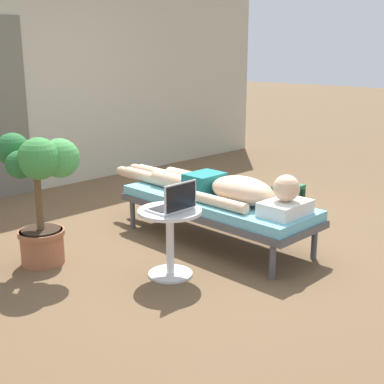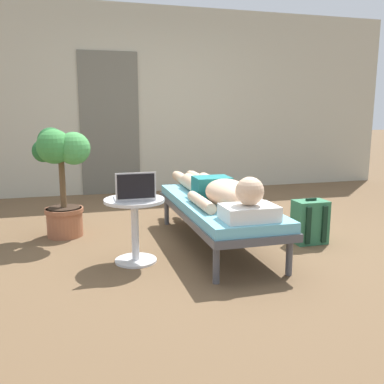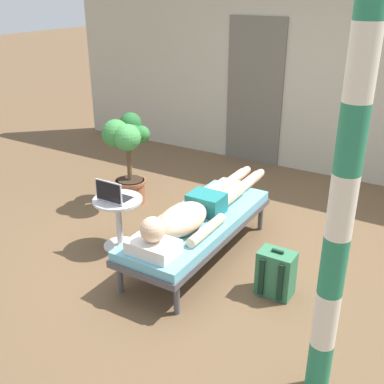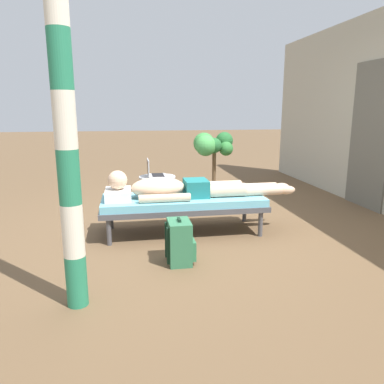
# 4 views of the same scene
# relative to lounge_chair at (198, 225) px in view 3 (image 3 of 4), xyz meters

# --- Properties ---
(ground_plane) EXTENTS (40.00, 40.00, 0.00)m
(ground_plane) POSITION_rel_lounge_chair_xyz_m (-0.04, 0.17, -0.35)
(ground_plane) COLOR brown
(house_wall_back) EXTENTS (7.60, 0.20, 2.70)m
(house_wall_back) POSITION_rel_lounge_chair_xyz_m (0.00, 2.86, 1.00)
(house_wall_back) COLOR #B2AD99
(house_wall_back) RESTS_ON ground
(house_door_panel) EXTENTS (0.84, 0.03, 2.04)m
(house_door_panel) POSITION_rel_lounge_chair_xyz_m (-0.70, 2.75, 0.67)
(house_door_panel) COLOR #625F54
(house_door_panel) RESTS_ON ground
(lounge_chair) EXTENTS (0.67, 1.85, 0.42)m
(lounge_chair) POSITION_rel_lounge_chair_xyz_m (0.00, 0.00, 0.00)
(lounge_chair) COLOR #4C4C51
(lounge_chair) RESTS_ON ground
(person_reclining) EXTENTS (0.53, 2.17, 0.32)m
(person_reclining) POSITION_rel_lounge_chair_xyz_m (-0.00, -0.04, 0.17)
(person_reclining) COLOR white
(person_reclining) RESTS_ON lounge_chair
(side_table) EXTENTS (0.48, 0.48, 0.52)m
(side_table) POSITION_rel_lounge_chair_xyz_m (-0.77, -0.23, 0.01)
(side_table) COLOR silver
(side_table) RESTS_ON ground
(laptop) EXTENTS (0.31, 0.24, 0.23)m
(laptop) POSITION_rel_lounge_chair_xyz_m (-0.77, -0.28, 0.24)
(laptop) COLOR silver
(laptop) RESTS_ON side_table
(backpack) EXTENTS (0.30, 0.26, 0.42)m
(backpack) POSITION_rel_lounge_chair_xyz_m (0.85, -0.16, -0.15)
(backpack) COLOR #33724C
(backpack) RESTS_ON ground
(potted_plant) EXTENTS (0.53, 0.61, 1.05)m
(potted_plant) POSITION_rel_lounge_chair_xyz_m (-1.33, 0.64, 0.34)
(potted_plant) COLOR #9E5B3D
(potted_plant) RESTS_ON ground
(porch_post) EXTENTS (0.15, 0.15, 2.65)m
(porch_post) POSITION_rel_lounge_chair_xyz_m (1.48, -1.00, 0.98)
(porch_post) COLOR #267F59
(porch_post) RESTS_ON ground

